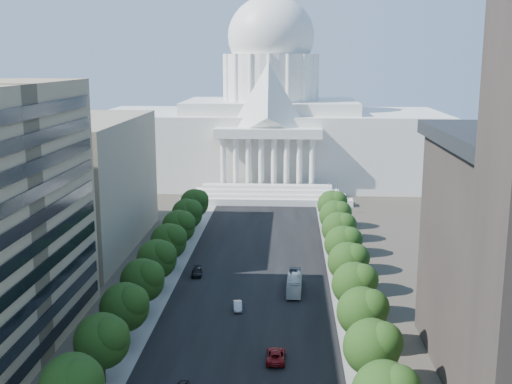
% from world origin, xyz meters
% --- Properties ---
extents(road_asphalt, '(30.00, 260.00, 0.01)m').
position_xyz_m(road_asphalt, '(0.00, 90.00, 0.00)').
color(road_asphalt, black).
rests_on(road_asphalt, ground).
extents(sidewalk_left, '(8.00, 260.00, 0.02)m').
position_xyz_m(sidewalk_left, '(-19.00, 90.00, 0.00)').
color(sidewalk_left, gray).
rests_on(sidewalk_left, ground).
extents(sidewalk_right, '(8.00, 260.00, 0.02)m').
position_xyz_m(sidewalk_right, '(19.00, 90.00, 0.00)').
color(sidewalk_right, gray).
rests_on(sidewalk_right, ground).
extents(capitol, '(120.00, 56.00, 73.00)m').
position_xyz_m(capitol, '(0.00, 184.89, 20.01)').
color(capitol, white).
rests_on(capitol, ground).
extents(office_block_left_far, '(38.00, 52.00, 30.00)m').
position_xyz_m(office_block_left_far, '(-48.00, 100.00, 15.00)').
color(office_block_left_far, gray).
rests_on(office_block_left_far, ground).
extents(tree_l_b, '(7.79, 7.60, 9.97)m').
position_xyz_m(tree_l_b, '(-17.66, 23.81, 6.45)').
color(tree_l_b, '#33261C').
rests_on(tree_l_b, ground).
extents(tree_l_c, '(7.79, 7.60, 9.97)m').
position_xyz_m(tree_l_c, '(-17.66, 35.81, 6.45)').
color(tree_l_c, '#33261C').
rests_on(tree_l_c, ground).
extents(tree_l_d, '(7.79, 7.60, 9.97)m').
position_xyz_m(tree_l_d, '(-17.66, 47.81, 6.45)').
color(tree_l_d, '#33261C').
rests_on(tree_l_d, ground).
extents(tree_l_e, '(7.79, 7.60, 9.97)m').
position_xyz_m(tree_l_e, '(-17.66, 59.81, 6.45)').
color(tree_l_e, '#33261C').
rests_on(tree_l_e, ground).
extents(tree_l_f, '(7.79, 7.60, 9.97)m').
position_xyz_m(tree_l_f, '(-17.66, 71.81, 6.45)').
color(tree_l_f, '#33261C').
rests_on(tree_l_f, ground).
extents(tree_l_g, '(7.79, 7.60, 9.97)m').
position_xyz_m(tree_l_g, '(-17.66, 83.81, 6.45)').
color(tree_l_g, '#33261C').
rests_on(tree_l_g, ground).
extents(tree_l_h, '(7.79, 7.60, 9.97)m').
position_xyz_m(tree_l_h, '(-17.66, 95.81, 6.45)').
color(tree_l_h, '#33261C').
rests_on(tree_l_h, ground).
extents(tree_l_i, '(7.79, 7.60, 9.97)m').
position_xyz_m(tree_l_i, '(-17.66, 107.81, 6.45)').
color(tree_l_i, '#33261C').
rests_on(tree_l_i, ground).
extents(tree_l_j, '(7.79, 7.60, 9.97)m').
position_xyz_m(tree_l_j, '(-17.66, 119.81, 6.45)').
color(tree_l_j, '#33261C').
rests_on(tree_l_j, ground).
extents(tree_r_c, '(7.79, 7.60, 9.97)m').
position_xyz_m(tree_r_c, '(18.34, 35.81, 6.45)').
color(tree_r_c, '#33261C').
rests_on(tree_r_c, ground).
extents(tree_r_d, '(7.79, 7.60, 9.97)m').
position_xyz_m(tree_r_d, '(18.34, 47.81, 6.45)').
color(tree_r_d, '#33261C').
rests_on(tree_r_d, ground).
extents(tree_r_e, '(7.79, 7.60, 9.97)m').
position_xyz_m(tree_r_e, '(18.34, 59.81, 6.45)').
color(tree_r_e, '#33261C').
rests_on(tree_r_e, ground).
extents(tree_r_f, '(7.79, 7.60, 9.97)m').
position_xyz_m(tree_r_f, '(18.34, 71.81, 6.45)').
color(tree_r_f, '#33261C').
rests_on(tree_r_f, ground).
extents(tree_r_g, '(7.79, 7.60, 9.97)m').
position_xyz_m(tree_r_g, '(18.34, 83.81, 6.45)').
color(tree_r_g, '#33261C').
rests_on(tree_r_g, ground).
extents(tree_r_h, '(7.79, 7.60, 9.97)m').
position_xyz_m(tree_r_h, '(18.34, 95.81, 6.45)').
color(tree_r_h, '#33261C').
rests_on(tree_r_h, ground).
extents(tree_r_i, '(7.79, 7.60, 9.97)m').
position_xyz_m(tree_r_i, '(18.34, 107.81, 6.45)').
color(tree_r_i, '#33261C').
rests_on(tree_r_i, ground).
extents(tree_r_j, '(7.79, 7.60, 9.97)m').
position_xyz_m(tree_r_j, '(18.34, 119.81, 6.45)').
color(tree_r_j, '#33261C').
rests_on(tree_r_j, ground).
extents(streetlight_b, '(2.61, 0.44, 9.00)m').
position_xyz_m(streetlight_b, '(19.90, 35.00, 5.82)').
color(streetlight_b, gray).
rests_on(streetlight_b, ground).
extents(streetlight_c, '(2.61, 0.44, 9.00)m').
position_xyz_m(streetlight_c, '(19.90, 60.00, 5.82)').
color(streetlight_c, gray).
rests_on(streetlight_c, ground).
extents(streetlight_d, '(2.61, 0.44, 9.00)m').
position_xyz_m(streetlight_d, '(19.90, 85.00, 5.82)').
color(streetlight_d, gray).
rests_on(streetlight_d, ground).
extents(streetlight_e, '(2.61, 0.44, 9.00)m').
position_xyz_m(streetlight_e, '(19.90, 110.00, 5.82)').
color(streetlight_e, gray).
rests_on(streetlight_e, ground).
extents(streetlight_f, '(2.61, 0.44, 9.00)m').
position_xyz_m(streetlight_f, '(19.90, 135.00, 5.82)').
color(streetlight_f, gray).
rests_on(streetlight_f, ground).
extents(car_silver, '(1.90, 4.37, 1.40)m').
position_xyz_m(car_silver, '(-1.88, 62.87, 0.70)').
color(car_silver, '#929499').
rests_on(car_silver, ground).
extents(car_red, '(2.80, 5.96, 1.65)m').
position_xyz_m(car_red, '(5.26, 43.81, 0.82)').
color(car_red, maroon).
rests_on(car_red, ground).
extents(car_dark_b, '(2.55, 5.21, 1.46)m').
position_xyz_m(car_dark_b, '(-11.72, 80.64, 0.73)').
color(car_dark_b, black).
rests_on(car_dark_b, ground).
extents(city_bus, '(3.04, 11.43, 3.16)m').
position_xyz_m(city_bus, '(8.10, 72.81, 1.58)').
color(city_bus, silver).
rests_on(city_bus, ground).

